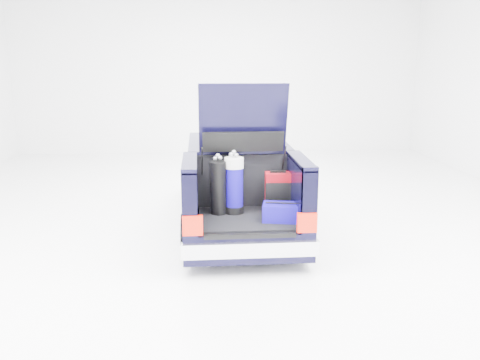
{
  "coord_description": "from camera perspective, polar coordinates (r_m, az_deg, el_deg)",
  "views": [
    {
      "loc": [
        -0.63,
        -8.34,
        2.79
      ],
      "look_at": [
        0.0,
        -0.5,
        0.91
      ],
      "focal_mm": 38.0,
      "sensor_mm": 36.0,
      "label": 1
    }
  ],
  "objects": [
    {
      "name": "blue_duffel",
      "position": [
        7.07,
        4.63,
        -3.61
      ],
      "size": [
        0.55,
        0.42,
        0.26
      ],
      "rotation": [
        0.0,
        0.0,
        -0.19
      ],
      "color": "#10057F",
      "rests_on": "car"
    },
    {
      "name": "car",
      "position": [
        8.73,
        -0.32,
        -0.58
      ],
      "size": [
        1.87,
        4.65,
        2.47
      ],
      "color": "black",
      "rests_on": "ground"
    },
    {
      "name": "ground",
      "position": [
        8.82,
        -0.26,
        -4.99
      ],
      "size": [
        14.0,
        14.0,
        0.0
      ],
      "primitive_type": "plane",
      "color": "white",
      "rests_on": "ground"
    },
    {
      "name": "red_suitcase",
      "position": [
        7.48,
        4.25,
        -1.34
      ],
      "size": [
        0.38,
        0.25,
        0.6
      ],
      "rotation": [
        0.0,
        0.0,
        -0.06
      ],
      "color": "#71030C",
      "rests_on": "car"
    },
    {
      "name": "black_golf_bag",
      "position": [
        7.29,
        -2.45,
        -0.83
      ],
      "size": [
        0.32,
        0.34,
        0.87
      ],
      "rotation": [
        0.0,
        0.0,
        -0.39
      ],
      "color": "black",
      "rests_on": "car"
    },
    {
      "name": "blue_golf_bag",
      "position": [
        7.32,
        -0.66,
        -0.55
      ],
      "size": [
        0.34,
        0.34,
        0.93
      ],
      "rotation": [
        0.0,
        0.0,
        0.28
      ],
      "color": "black",
      "rests_on": "car"
    }
  ]
}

